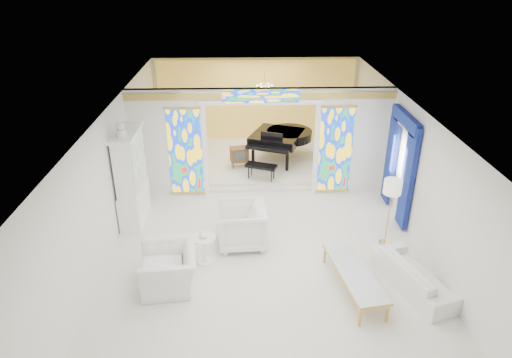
{
  "coord_description": "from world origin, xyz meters",
  "views": [
    {
      "loc": [
        -0.49,
        -9.51,
        6.0
      ],
      "look_at": [
        -0.18,
        0.2,
        1.29
      ],
      "focal_mm": 32.0,
      "sensor_mm": 36.0,
      "label": 1
    }
  ],
  "objects_px": {
    "grand_piano": "(282,137)",
    "tv_console": "(239,154)",
    "sofa": "(416,275)",
    "armchair_left": "(169,268)",
    "armchair_right": "(242,225)",
    "china_cabinet": "(131,178)",
    "coffee_table": "(354,272)"
  },
  "relations": [
    {
      "from": "armchair_left",
      "to": "grand_piano",
      "type": "xyz_separation_m",
      "value": [
        2.76,
        5.95,
        0.52
      ]
    },
    {
      "from": "tv_console",
      "to": "armchair_left",
      "type": "bearing_deg",
      "value": -115.29
    },
    {
      "from": "china_cabinet",
      "to": "sofa",
      "type": "height_order",
      "value": "china_cabinet"
    },
    {
      "from": "armchair_right",
      "to": "coffee_table",
      "type": "relative_size",
      "value": 0.51
    },
    {
      "from": "china_cabinet",
      "to": "armchair_left",
      "type": "xyz_separation_m",
      "value": [
        1.21,
        -2.6,
        -0.76
      ]
    },
    {
      "from": "sofa",
      "to": "grand_piano",
      "type": "distance_m",
      "value": 6.6
    },
    {
      "from": "coffee_table",
      "to": "tv_console",
      "type": "bearing_deg",
      "value": 111.81
    },
    {
      "from": "china_cabinet",
      "to": "armchair_left",
      "type": "relative_size",
      "value": 2.17
    },
    {
      "from": "armchair_left",
      "to": "coffee_table",
      "type": "xyz_separation_m",
      "value": [
        3.68,
        -0.29,
        0.02
      ]
    },
    {
      "from": "armchair_right",
      "to": "armchair_left",
      "type": "bearing_deg",
      "value": -49.43
    },
    {
      "from": "china_cabinet",
      "to": "armchair_right",
      "type": "height_order",
      "value": "china_cabinet"
    },
    {
      "from": "armchair_left",
      "to": "china_cabinet",
      "type": "bearing_deg",
      "value": -162.01
    },
    {
      "from": "armchair_left",
      "to": "armchair_right",
      "type": "xyz_separation_m",
      "value": [
        1.46,
        1.41,
        0.09
      ]
    },
    {
      "from": "grand_piano",
      "to": "sofa",
      "type": "bearing_deg",
      "value": -48.78
    },
    {
      "from": "armchair_left",
      "to": "coffee_table",
      "type": "height_order",
      "value": "armchair_left"
    },
    {
      "from": "china_cabinet",
      "to": "armchair_left",
      "type": "bearing_deg",
      "value": -65.0
    },
    {
      "from": "armchair_right",
      "to": "china_cabinet",
      "type": "bearing_deg",
      "value": -117.39
    },
    {
      "from": "armchair_right",
      "to": "coffee_table",
      "type": "height_order",
      "value": "armchair_right"
    },
    {
      "from": "armchair_left",
      "to": "tv_console",
      "type": "distance_m",
      "value": 5.58
    },
    {
      "from": "armchair_right",
      "to": "tv_console",
      "type": "distance_m",
      "value": 3.98
    },
    {
      "from": "grand_piano",
      "to": "tv_console",
      "type": "relative_size",
      "value": 4.57
    },
    {
      "from": "armchair_left",
      "to": "coffee_table",
      "type": "distance_m",
      "value": 3.69
    },
    {
      "from": "sofa",
      "to": "tv_console",
      "type": "xyz_separation_m",
      "value": [
        -3.54,
        5.63,
        0.29
      ]
    },
    {
      "from": "grand_piano",
      "to": "tv_console",
      "type": "bearing_deg",
      "value": -135.8
    },
    {
      "from": "china_cabinet",
      "to": "armchair_left",
      "type": "distance_m",
      "value": 2.97
    },
    {
      "from": "tv_console",
      "to": "china_cabinet",
      "type": "bearing_deg",
      "value": -143.92
    },
    {
      "from": "sofa",
      "to": "coffee_table",
      "type": "relative_size",
      "value": 0.93
    },
    {
      "from": "armchair_right",
      "to": "tv_console",
      "type": "bearing_deg",
      "value": 177.38
    },
    {
      "from": "armchair_left",
      "to": "grand_piano",
      "type": "height_order",
      "value": "grand_piano"
    },
    {
      "from": "armchair_left",
      "to": "armchair_right",
      "type": "bearing_deg",
      "value": 126.98
    },
    {
      "from": "china_cabinet",
      "to": "sofa",
      "type": "relative_size",
      "value": 1.36
    },
    {
      "from": "sofa",
      "to": "tv_console",
      "type": "height_order",
      "value": "tv_console"
    }
  ]
}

